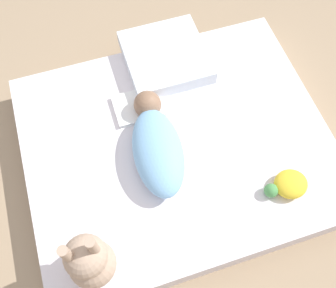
# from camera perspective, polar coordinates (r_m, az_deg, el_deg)

# --- Properties ---
(ground_plane) EXTENTS (12.00, 12.00, 0.00)m
(ground_plane) POSITION_cam_1_polar(r_m,az_deg,el_deg) (1.75, 1.28, -1.52)
(ground_plane) COLOR #9E8466
(bed_mattress) EXTENTS (1.26, 1.05, 0.13)m
(bed_mattress) POSITION_cam_1_polar(r_m,az_deg,el_deg) (1.69, 1.33, -0.55)
(bed_mattress) COLOR white
(bed_mattress) RESTS_ON ground_plane
(burp_cloth) EXTENTS (0.20, 0.16, 0.02)m
(burp_cloth) POSITION_cam_1_polar(r_m,az_deg,el_deg) (1.71, -4.39, 5.49)
(burp_cloth) COLOR white
(burp_cloth) RESTS_ON bed_mattress
(swaddled_baby) EXTENTS (0.24, 0.49, 0.13)m
(swaddled_baby) POSITION_cam_1_polar(r_m,az_deg,el_deg) (1.56, -1.69, -0.09)
(swaddled_baby) COLOR #7FB7E5
(swaddled_baby) RESTS_ON bed_mattress
(pillow) EXTENTS (0.36, 0.37, 0.07)m
(pillow) POSITION_cam_1_polar(r_m,az_deg,el_deg) (1.83, -0.34, 12.49)
(pillow) COLOR white
(pillow) RESTS_ON bed_mattress
(bunny_plush) EXTENTS (0.16, 0.16, 0.35)m
(bunny_plush) POSITION_cam_1_polar(r_m,az_deg,el_deg) (1.36, -11.30, -16.31)
(bunny_plush) COLOR tan
(bunny_plush) RESTS_ON bed_mattress
(turtle_plush) EXTENTS (0.17, 0.12, 0.06)m
(turtle_plush) POSITION_cam_1_polar(r_m,az_deg,el_deg) (1.59, 17.02, -5.69)
(turtle_plush) COLOR yellow
(turtle_plush) RESTS_ON bed_mattress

